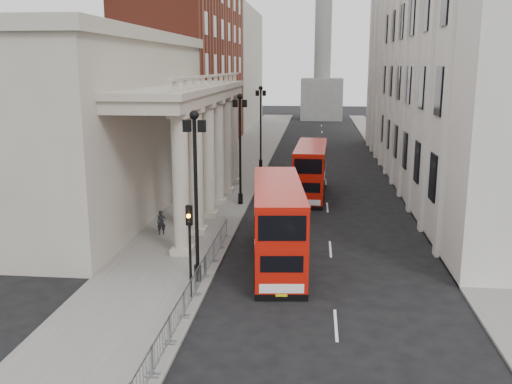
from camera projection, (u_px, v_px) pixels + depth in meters
The scene contains 19 objects.
ground at pixel (193, 318), 24.08m from camera, with size 260.00×260.00×0.00m, color black.
sidewalk_west at pixel (229, 179), 53.49m from camera, with size 6.00×140.00×0.12m, color slate.
sidewalk_east at pixel (408, 182), 51.81m from camera, with size 3.00×140.00×0.12m, color slate.
kerb at pixel (260, 179), 53.19m from camera, with size 0.20×140.00×0.14m, color slate.
portico_building at pixel (101, 128), 41.31m from camera, with size 9.00×28.00×12.00m, color #A09786.
brick_building at pixel (189, 61), 69.35m from camera, with size 9.00×32.00×22.00m, color maroon.
west_building_far at pixel (229, 68), 100.63m from camera, with size 9.00×30.00×20.00m, color #A09786.
east_building at pixel (442, 42), 50.80m from camera, with size 8.00×55.00×25.00m, color beige.
monument_column at pixel (323, 36), 109.30m from camera, with size 8.00×8.00×54.20m.
lamp_post_south at pixel (196, 185), 26.95m from camera, with size 1.05×0.44×8.32m.
lamp_post_mid at pixel (240, 141), 42.49m from camera, with size 1.05×0.44×8.32m.
lamp_post_north at pixel (261, 121), 58.02m from camera, with size 1.05×0.44×8.32m.
traffic_light at pixel (190, 234), 25.38m from camera, with size 0.28×0.33×4.30m.
crowd_barriers at pixel (195, 284), 26.13m from camera, with size 0.50×18.75×1.10m.
bus_near at pixel (278, 223), 30.24m from camera, with size 3.50×10.39×4.40m.
bus_far at pixel (311, 170), 46.24m from camera, with size 2.67×9.77×4.18m.
pedestrian_a at pixel (161, 223), 35.49m from camera, with size 0.56×0.36×1.52m, color black.
pedestrian_b at pixel (192, 201), 40.46m from camera, with size 0.88×0.68×1.80m, color black.
pedestrian_c at pixel (213, 181), 47.26m from camera, with size 0.90×0.59×1.85m, color black.
Camera 1 is at (4.99, -21.94, 10.46)m, focal length 40.00 mm.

